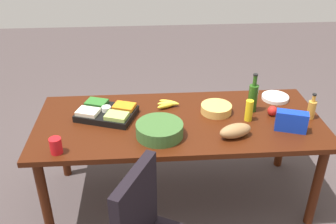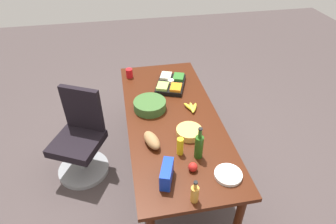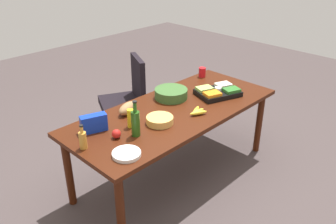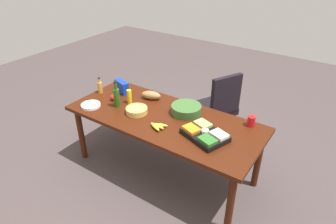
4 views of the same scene
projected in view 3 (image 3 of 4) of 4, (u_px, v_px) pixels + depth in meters
The scene contains 15 objects.
ground_plane at pixel (174, 173), 3.72m from camera, with size 10.00×10.00×0.00m, color #473C3C.
conference_table at pixel (175, 116), 3.42m from camera, with size 2.16×0.91×0.75m.
office_chair at pixel (126, 107), 4.27m from camera, with size 0.64×0.64×0.99m.
mustard_bottle at pixel (130, 118), 3.04m from camera, with size 0.06×0.06×0.17m, color yellow.
veggie_tray at pixel (218, 92), 3.66m from camera, with size 0.50×0.42×0.09m.
dressing_bottle at pixel (83, 140), 2.73m from camera, with size 0.07×0.07×0.20m.
apple_red at pixel (116, 134), 2.89m from camera, with size 0.08×0.08×0.08m, color red.
salad_bowl at pixel (171, 94), 3.59m from camera, with size 0.33×0.33×0.10m, color #385F2B.
chip_bowl at pixel (160, 120), 3.12m from camera, with size 0.24×0.24×0.06m, color #DEAA52.
wine_bottle at pixel (136, 122), 2.89m from camera, with size 0.09×0.09×0.31m.
banana_bunch at pixel (197, 112), 3.28m from camera, with size 0.19×0.15×0.04m.
paper_plate_stack at pixel (127, 154), 2.67m from camera, with size 0.22×0.22×0.03m, color white.
bread_loaf at pixel (128, 108), 3.29m from camera, with size 0.24×0.11×0.10m, color #996E43.
red_solo_cup at pixel (202, 72), 4.12m from camera, with size 0.08×0.08×0.11m, color red.
chip_bag_blue at pixel (94, 123), 2.97m from camera, with size 0.22×0.08×0.15m, color #1234B6.
Camera 3 is at (-2.21, -2.07, 2.26)m, focal length 37.94 mm.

